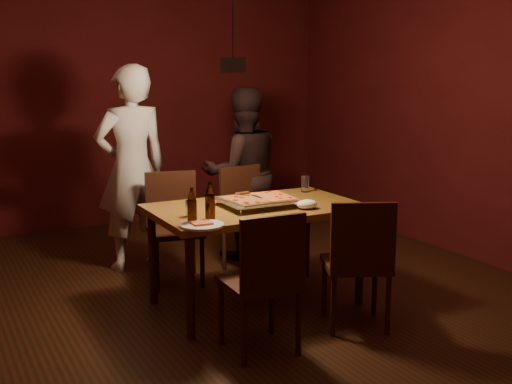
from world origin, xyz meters
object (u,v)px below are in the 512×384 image
beer_bottle_b (210,201)px  diner_white (132,168)px  dining_table (256,215)px  beer_bottle_a (192,206)px  chair_far_right (247,209)px  chair_far_left (173,217)px  diner_dark (243,173)px  chair_near_right (359,253)px  plate_slice (202,225)px  pendant_lamp (233,63)px  pizza_tray (259,203)px  chair_near_left (265,271)px

beer_bottle_b → diner_white: (-0.06, 1.54, 0.01)m
dining_table → beer_bottle_a: bearing=-154.6°
chair_far_right → chair_far_left: bearing=-10.9°
chair_far_right → diner_dark: bearing=-120.6°
chair_near_right → plate_slice: (-0.97, 0.35, 0.22)m
diner_white → diner_dark: bearing=168.7°
plate_slice → chair_far_left: bearing=78.0°
chair_near_right → pendant_lamp: pendant_lamp is taller
plate_slice → diner_dark: (1.07, 1.57, 0.02)m
chair_far_left → beer_bottle_b: (-0.13, -1.06, 0.34)m
pizza_tray → plate_slice: size_ratio=1.97×
chair_near_right → pizza_tray: size_ratio=1.01×
dining_table → plate_slice: plate_slice is taller
chair_far_left → beer_bottle_a: beer_bottle_a is taller
dining_table → chair_far_left: 0.89m
diner_white → chair_far_right: bearing=145.7°
pizza_tray → pendant_lamp: bearing=-178.0°
beer_bottle_a → plate_slice: beer_bottle_a is taller
diner_white → diner_dark: diner_white is taller
chair_near_right → beer_bottle_b: (-0.84, 0.50, 0.34)m
plate_slice → pendant_lamp: 1.15m
pizza_tray → plate_slice: (-0.61, -0.38, -0.01)m
pendant_lamp → pizza_tray: bearing=-1.6°
dining_table → chair_near_right: 0.85m
chair_near_right → beer_bottle_b: bearing=173.8°
chair_near_left → plate_slice: bearing=123.5°
chair_far_left → chair_near_left: same height
chair_far_right → pendant_lamp: 1.56m
beer_bottle_a → plate_slice: size_ratio=0.83×
beer_bottle_b → diner_dark: 1.71m
diner_dark → pendant_lamp: bearing=70.3°
dining_table → beer_bottle_b: 0.57m
chair_far_left → pendant_lamp: size_ratio=0.45×
chair_far_right → chair_near_left: (-0.69, -1.59, 0.00)m
chair_near_right → beer_bottle_b: 1.04m
chair_near_left → beer_bottle_b: size_ratio=1.92×
pizza_tray → diner_white: 1.43m
pendant_lamp → beer_bottle_b: bearing=-140.6°
chair_far_right → beer_bottle_b: size_ratio=1.92×
dining_table → chair_near_right: bearing=-63.4°
beer_bottle_b → diner_white: bearing=92.1°
beer_bottle_b → dining_table: bearing=27.8°
beer_bottle_a → plate_slice: bearing=-77.8°
dining_table → plate_slice: bearing=-146.3°
dining_table → diner_dark: (0.48, 1.17, 0.11)m
beer_bottle_a → diner_dark: (1.10, 1.46, -0.08)m
chair_near_left → chair_near_right: bearing=6.0°
chair_near_right → beer_bottle_b: beer_bottle_b is taller
chair_far_left → pizza_tray: 0.94m
chair_far_left → chair_near_right: same height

